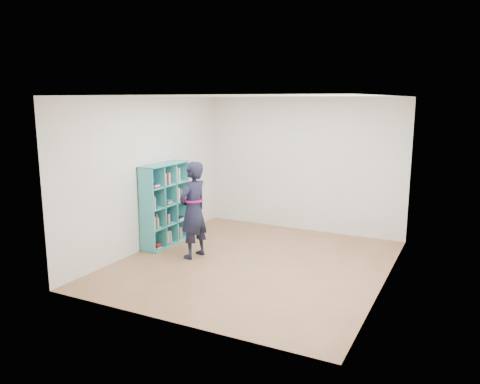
% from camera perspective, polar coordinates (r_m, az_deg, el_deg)
% --- Properties ---
extents(floor, '(4.50, 4.50, 0.00)m').
position_cam_1_polar(floor, '(7.51, 1.68, -8.66)').
color(floor, brown).
rests_on(floor, ground).
extents(ceiling, '(4.50, 4.50, 0.00)m').
position_cam_1_polar(ceiling, '(7.07, 1.80, 11.59)').
color(ceiling, white).
rests_on(ceiling, wall_back).
extents(wall_left, '(0.02, 4.50, 2.60)m').
position_cam_1_polar(wall_left, '(8.21, -11.01, 2.23)').
color(wall_left, silver).
rests_on(wall_left, floor).
extents(wall_right, '(0.02, 4.50, 2.60)m').
position_cam_1_polar(wall_right, '(6.60, 17.67, -0.26)').
color(wall_right, silver).
rests_on(wall_right, floor).
extents(wall_back, '(4.00, 0.02, 2.60)m').
position_cam_1_polar(wall_back, '(9.24, 7.67, 3.31)').
color(wall_back, silver).
rests_on(wall_back, floor).
extents(wall_front, '(4.00, 0.02, 2.60)m').
position_cam_1_polar(wall_front, '(5.27, -8.70, -2.67)').
color(wall_front, silver).
rests_on(wall_front, floor).
extents(bookshelf, '(0.32, 1.09, 1.46)m').
position_cam_1_polar(bookshelf, '(8.39, -9.28, -1.63)').
color(bookshelf, teal).
rests_on(bookshelf, floor).
extents(person, '(0.46, 0.63, 1.59)m').
position_cam_1_polar(person, '(7.62, -5.72, -2.19)').
color(person, black).
rests_on(person, floor).
extents(smartphone, '(0.01, 0.10, 0.13)m').
position_cam_1_polar(smartphone, '(7.75, -6.22, -1.18)').
color(smartphone, silver).
rests_on(smartphone, person).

